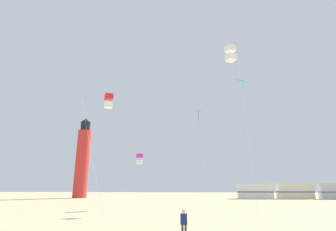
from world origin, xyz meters
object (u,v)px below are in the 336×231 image
kite_box_white (231,54)px  rv_van_cream (295,191)px  kite_box_scarlet (109,101)px  kite_box_magenta (140,159)px  kite_diamond_violet (199,115)px  kite_diamond_cyan (241,86)px  lighthouse_distant (83,159)px  rv_van_white (255,191)px  kite_flyer_standing (184,220)px

kite_box_white → rv_van_cream: size_ratio=1.81×
kite_box_scarlet → kite_box_magenta: (0.70, 9.78, -3.62)m
kite_box_white → kite_diamond_violet: 12.40m
kite_diamond_cyan → kite_box_magenta: (-10.68, 5.85, -6.08)m
kite_box_white → kite_diamond_cyan: bearing=73.3°
kite_box_magenta → lighthouse_distant: lighthouse_distant is taller
kite_box_magenta → kite_diamond_cyan: bearing=-28.7°
kite_diamond_violet → kite_diamond_cyan: bearing=-56.3°
kite_diamond_violet → rv_van_white: (11.09, 23.92, -8.89)m
kite_box_white → kite_box_magenta: (-8.76, 12.24, -6.05)m
kite_diamond_violet → kite_box_white: bearing=-80.8°
kite_flyer_standing → rv_van_cream: bearing=-117.9°
kite_box_magenta → rv_van_white: kite_box_magenta is taller
kite_box_magenta → lighthouse_distant: (-17.12, 24.19, 2.58)m
kite_box_scarlet → kite_box_magenta: size_ratio=1.62×
kite_box_magenta → rv_van_cream: kite_box_magenta is taller
kite_box_magenta → rv_van_white: 30.09m
kite_box_white → rv_van_cream: bearing=65.5°
lighthouse_distant → rv_van_cream: (42.55, 0.08, -6.45)m
kite_flyer_standing → rv_van_cream: size_ratio=0.18×
kite_diamond_cyan → rv_van_white: 32.17m
kite_flyer_standing → rv_van_cream: (20.05, 39.23, 0.78)m
kite_box_magenta → rv_van_cream: size_ratio=0.89×
kite_box_white → kite_box_scarlet: size_ratio=1.26×
kite_diamond_cyan → lighthouse_distant: size_ratio=0.72×
rv_van_white → kite_box_white: bearing=-100.9°
kite_diamond_cyan → kite_box_scarlet: 12.28m
kite_flyer_standing → kite_box_scarlet: 11.49m
kite_flyer_standing → kite_box_magenta: 16.56m
kite_diamond_cyan → rv_van_cream: size_ratio=1.84×
kite_box_scarlet → rv_van_cream: bearing=52.5°
kite_diamond_cyan → lighthouse_distant: lighthouse_distant is taller
rv_van_white → kite_box_magenta: bearing=-123.5°
kite_diamond_cyan → kite_box_magenta: bearing=151.3°
kite_box_scarlet → lighthouse_distant: size_ratio=0.56×
rv_van_cream → kite_diamond_violet: bearing=-131.2°
rv_van_white → lighthouse_distant: bearing=-177.2°
kite_diamond_cyan → rv_van_cream: 34.99m
kite_box_scarlet → rv_van_cream: 43.57m
kite_box_magenta → rv_van_white: (17.88, 23.88, -3.87)m
kite_box_white → rv_van_white: bearing=75.8°
kite_diamond_cyan → lighthouse_distant: (-27.80, 30.05, -3.50)m
kite_flyer_standing → kite_box_magenta: bearing=-71.1°
kite_diamond_cyan → kite_box_scarlet: kite_diamond_cyan is taller
kite_box_magenta → kite_diamond_violet: size_ratio=0.53×
kite_box_scarlet → rv_van_cream: kite_box_scarlet is taller
kite_box_scarlet → rv_van_white: (18.58, 33.67, -7.49)m
kite_box_scarlet → lighthouse_distant: (-16.43, 33.98, -1.04)m
kite_diamond_cyan → rv_van_white: (7.20, 29.74, -9.94)m
kite_box_white → kite_box_magenta: 16.22m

